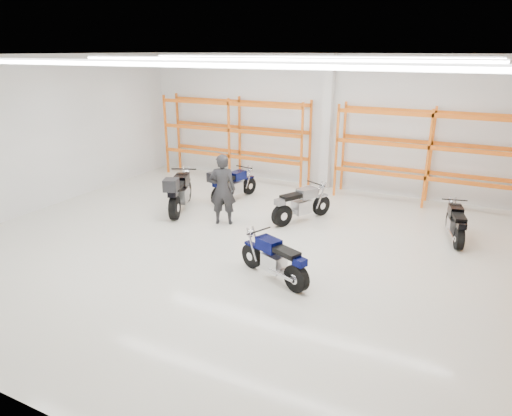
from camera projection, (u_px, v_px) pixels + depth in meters
The scene contains 11 objects.
ground at pixel (248, 248), 11.20m from camera, with size 14.00×14.00×0.00m, color beige.
room_shell at pixel (247, 113), 10.14m from camera, with size 14.02×12.02×4.51m.
motorcycle_main at pixel (276, 261), 9.48m from camera, with size 1.87×0.96×0.97m.
motorcycle_back_a at pixel (179, 193), 13.49m from camera, with size 1.22×2.34×1.25m.
motorcycle_back_b at pixel (231, 185), 14.52m from camera, with size 0.84×2.11×1.09m.
motorcycle_back_c at pixel (300, 205), 12.79m from camera, with size 1.10×1.93×1.03m.
motorcycle_back_d at pixel (456, 224), 11.52m from camera, with size 0.71×1.86×0.93m.
standing_man at pixel (223, 189), 12.47m from camera, with size 0.72×0.47×1.98m, color black.
structural_column at pixel (327, 123), 15.37m from camera, with size 0.32×0.32×4.50m, color white.
pallet_racking_back_left at pixel (234, 131), 16.67m from camera, with size 5.67×0.87×3.00m.
pallet_racking_back_right at pixel (430, 148), 13.80m from camera, with size 5.67×0.87×3.00m.
Camera 1 is at (4.77, -9.08, 4.61)m, focal length 32.00 mm.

